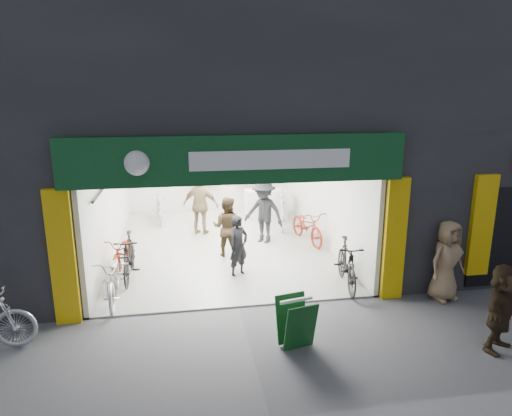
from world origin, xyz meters
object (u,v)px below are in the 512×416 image
object	(u,v)px
bike_right_front	(347,264)
sandwich_board	(296,321)
pedestrian_near	(447,261)
bike_left_front	(114,277)

from	to	relation	value
bike_right_front	sandwich_board	bearing A→B (deg)	-119.44
bike_right_front	sandwich_board	world-z (taller)	bike_right_front
pedestrian_near	bike_left_front	bearing A→B (deg)	155.91
bike_left_front	pedestrian_near	distance (m)	6.92
bike_left_front	sandwich_board	size ratio (longest dim) A/B	2.23
pedestrian_near	sandwich_board	distance (m)	3.79
bike_left_front	pedestrian_near	xyz separation A→B (m)	(6.82, -1.10, 0.35)
bike_left_front	sandwich_board	distance (m)	4.05
bike_left_front	bike_right_front	size ratio (longest dim) A/B	1.06
sandwich_board	pedestrian_near	bearing A→B (deg)	8.36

